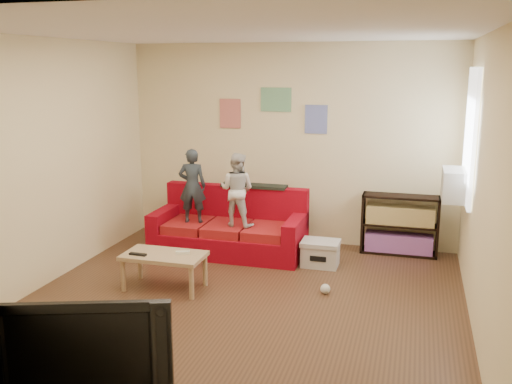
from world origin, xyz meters
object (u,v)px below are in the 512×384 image
(coffee_table, at_px, (164,259))
(bookshelf, at_px, (400,228))
(sofa, at_px, (230,230))
(television, at_px, (83,344))
(child_a, at_px, (192,186))
(child_b, at_px, (237,190))
(file_box, at_px, (320,253))

(coffee_table, xyz_separation_m, bookshelf, (2.43, 1.93, 0.01))
(sofa, bearing_deg, bookshelf, 13.56)
(coffee_table, distance_m, television, 2.74)
(child_a, relative_size, coffee_table, 1.09)
(coffee_table, distance_m, bookshelf, 3.10)
(sofa, height_order, coffee_table, sofa)
(sofa, height_order, child_a, child_a)
(child_b, bearing_deg, bookshelf, -154.49)
(child_a, relative_size, television, 0.87)
(sofa, distance_m, bookshelf, 2.20)
(child_a, xyz_separation_m, bookshelf, (2.59, 0.68, -0.54))
(bookshelf, distance_m, television, 4.89)
(child_a, xyz_separation_m, television, (0.85, -3.87, -0.16))
(sofa, distance_m, child_a, 0.77)
(child_b, distance_m, file_box, 1.30)
(file_box, bearing_deg, coffee_table, -142.02)
(child_a, relative_size, file_box, 2.10)
(coffee_table, relative_size, bookshelf, 0.91)
(child_b, xyz_separation_m, coffee_table, (-0.44, -1.25, -0.54))
(sofa, height_order, television, television)
(child_a, bearing_deg, bookshelf, -176.42)
(child_a, height_order, bookshelf, child_a)
(sofa, distance_m, file_box, 1.26)
(bookshelf, bearing_deg, coffee_table, -141.48)
(sofa, distance_m, child_b, 0.63)
(file_box, height_order, television, television)
(child_b, height_order, bookshelf, child_b)
(sofa, xyz_separation_m, child_b, (0.15, -0.17, 0.59))
(coffee_table, bearing_deg, file_box, 37.98)
(file_box, xyz_separation_m, television, (-0.83, -3.81, 0.57))
(child_a, height_order, file_box, child_a)
(child_b, bearing_deg, file_box, -176.68)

